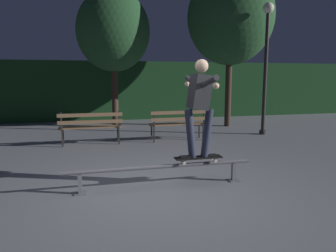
{
  "coord_description": "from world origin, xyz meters",
  "views": [
    {
      "loc": [
        -1.05,
        -4.45,
        1.71
      ],
      "look_at": [
        0.31,
        0.97,
        0.85
      ],
      "focal_mm": 33.12,
      "sensor_mm": 36.0,
      "label": 1
    }
  ],
  "objects_px": {
    "park_bench_leftmost": "(91,125)",
    "tree_behind_benches": "(113,31)",
    "grind_rail": "(161,169)",
    "skateboard": "(198,158)",
    "lamp_post_right": "(266,52)",
    "skateboarder": "(200,100)",
    "park_bench_left_center": "(178,121)",
    "tree_far_right": "(230,17)"
  },
  "relations": [
    {
      "from": "park_bench_leftmost",
      "to": "tree_behind_benches",
      "type": "height_order",
      "value": "tree_behind_benches"
    },
    {
      "from": "grind_rail",
      "to": "skateboard",
      "type": "bearing_deg",
      "value": 0.0
    },
    {
      "from": "grind_rail",
      "to": "lamp_post_right",
      "type": "xyz_separation_m",
      "value": [
        4.09,
        3.82,
        2.2
      ]
    },
    {
      "from": "skateboard",
      "to": "skateboarder",
      "type": "distance_m",
      "value": 0.94
    },
    {
      "from": "park_bench_leftmost",
      "to": "tree_behind_benches",
      "type": "bearing_deg",
      "value": 73.74
    },
    {
      "from": "skateboarder",
      "to": "park_bench_leftmost",
      "type": "distance_m",
      "value": 3.96
    },
    {
      "from": "park_bench_left_center",
      "to": "tree_behind_benches",
      "type": "xyz_separation_m",
      "value": [
        -1.48,
        2.96,
        2.76
      ]
    },
    {
      "from": "skateboarder",
      "to": "tree_far_right",
      "type": "relative_size",
      "value": 0.29
    },
    {
      "from": "skateboarder",
      "to": "lamp_post_right",
      "type": "height_order",
      "value": "lamp_post_right"
    },
    {
      "from": "grind_rail",
      "to": "tree_behind_benches",
      "type": "bearing_deg",
      "value": 91.78
    },
    {
      "from": "tree_far_right",
      "to": "tree_behind_benches",
      "type": "distance_m",
      "value": 4.05
    },
    {
      "from": "skateboard",
      "to": "lamp_post_right",
      "type": "distance_m",
      "value": 5.55
    },
    {
      "from": "park_bench_leftmost",
      "to": "lamp_post_right",
      "type": "xyz_separation_m",
      "value": [
        5.15,
        0.33,
        1.94
      ]
    },
    {
      "from": "skateboard",
      "to": "park_bench_leftmost",
      "type": "xyz_separation_m",
      "value": [
        -1.68,
        3.49,
        0.1
      ]
    },
    {
      "from": "skateboarder",
      "to": "lamp_post_right",
      "type": "relative_size",
      "value": 0.4
    },
    {
      "from": "grind_rail",
      "to": "skateboard",
      "type": "xyz_separation_m",
      "value": [
        0.62,
        0.0,
        0.15
      ]
    },
    {
      "from": "park_bench_leftmost",
      "to": "park_bench_left_center",
      "type": "bearing_deg",
      "value": 0.0
    },
    {
      "from": "lamp_post_right",
      "to": "tree_far_right",
      "type": "bearing_deg",
      "value": 101.15
    },
    {
      "from": "skateboard",
      "to": "skateboarder",
      "type": "height_order",
      "value": "skateboarder"
    },
    {
      "from": "grind_rail",
      "to": "lamp_post_right",
      "type": "bearing_deg",
      "value": 43.09
    },
    {
      "from": "grind_rail",
      "to": "park_bench_leftmost",
      "type": "distance_m",
      "value": 3.66
    },
    {
      "from": "park_bench_left_center",
      "to": "grind_rail",
      "type": "bearing_deg",
      "value": -110.12
    },
    {
      "from": "skateboard",
      "to": "tree_behind_benches",
      "type": "bearing_deg",
      "value": 97.23
    },
    {
      "from": "park_bench_leftmost",
      "to": "tree_far_right",
      "type": "bearing_deg",
      "value": 23.95
    },
    {
      "from": "park_bench_leftmost",
      "to": "skateboard",
      "type": "bearing_deg",
      "value": -64.28
    },
    {
      "from": "skateboarder",
      "to": "lamp_post_right",
      "type": "distance_m",
      "value": 5.28
    },
    {
      "from": "skateboard",
      "to": "lamp_post_right",
      "type": "relative_size",
      "value": 0.2
    },
    {
      "from": "lamp_post_right",
      "to": "skateboarder",
      "type": "bearing_deg",
      "value": -132.2
    },
    {
      "from": "skateboarder",
      "to": "tree_far_right",
      "type": "xyz_separation_m",
      "value": [
        3.11,
        5.62,
        2.42
      ]
    },
    {
      "from": "skateboard",
      "to": "lamp_post_right",
      "type": "height_order",
      "value": "lamp_post_right"
    },
    {
      "from": "park_bench_left_center",
      "to": "lamp_post_right",
      "type": "distance_m",
      "value": 3.43
    },
    {
      "from": "grind_rail",
      "to": "tree_behind_benches",
      "type": "height_order",
      "value": "tree_behind_benches"
    },
    {
      "from": "skateboarder",
      "to": "park_bench_left_center",
      "type": "relative_size",
      "value": 0.97
    },
    {
      "from": "tree_far_right",
      "to": "tree_behind_benches",
      "type": "height_order",
      "value": "tree_far_right"
    },
    {
      "from": "skateboarder",
      "to": "lamp_post_right",
      "type": "xyz_separation_m",
      "value": [
        3.47,
        3.82,
        1.11
      ]
    },
    {
      "from": "skateboard",
      "to": "skateboarder",
      "type": "bearing_deg",
      "value": -0.25
    },
    {
      "from": "tree_far_right",
      "to": "lamp_post_right",
      "type": "bearing_deg",
      "value": -78.85
    },
    {
      "from": "park_bench_leftmost",
      "to": "tree_behind_benches",
      "type": "distance_m",
      "value": 4.14
    },
    {
      "from": "park_bench_leftmost",
      "to": "park_bench_left_center",
      "type": "xyz_separation_m",
      "value": [
        2.34,
        0.0,
        0.0
      ]
    },
    {
      "from": "skateboard",
      "to": "tree_behind_benches",
      "type": "relative_size",
      "value": 0.17
    },
    {
      "from": "park_bench_leftmost",
      "to": "lamp_post_right",
      "type": "bearing_deg",
      "value": 3.72
    },
    {
      "from": "park_bench_leftmost",
      "to": "tree_far_right",
      "type": "height_order",
      "value": "tree_far_right"
    }
  ]
}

